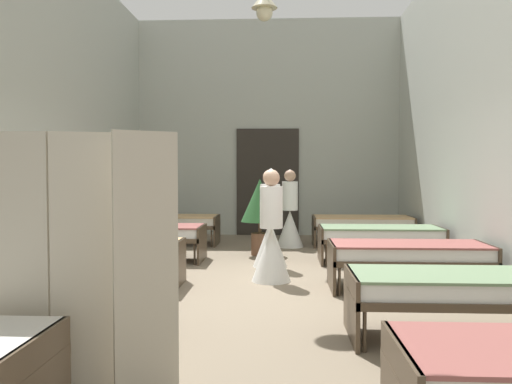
{
  "coord_description": "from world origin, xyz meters",
  "views": [
    {
      "loc": [
        0.36,
        -6.45,
        1.45
      ],
      "look_at": [
        0.0,
        0.38,
        1.18
      ],
      "focal_mm": 36.95,
      "sensor_mm": 36.0,
      "label": 1
    }
  ],
  "objects": [
    {
      "name": "potted_plant",
      "position": [
        -0.05,
        2.55,
        0.87
      ],
      "size": [
        0.65,
        0.65,
        1.32
      ],
      "color": "brown",
      "rests_on": "ground"
    },
    {
      "name": "bed_right_row_4",
      "position": [
        1.88,
        3.79,
        0.44
      ],
      "size": [
        1.9,
        0.84,
        0.57
      ],
      "color": "#473828",
      "rests_on": "ground"
    },
    {
      "name": "bed_left_row_3",
      "position": [
        -1.88,
        1.89,
        0.44
      ],
      "size": [
        1.9,
        0.84,
        0.57
      ],
      "color": "#473828",
      "rests_on": "ground"
    },
    {
      "name": "nurse_far_aisle",
      "position": [
        0.16,
        1.48,
        0.53
      ],
      "size": [
        0.52,
        0.52,
        1.49
      ],
      "rotation": [
        0.0,
        0.0,
        0.68
      ],
      "color": "white",
      "rests_on": "ground"
    },
    {
      "name": "bed_right_row_1",
      "position": [
        1.88,
        -1.89,
        0.44
      ],
      "size": [
        1.9,
        0.84,
        0.57
      ],
      "color": "#473828",
      "rests_on": "ground"
    },
    {
      "name": "bed_left_row_2",
      "position": [
        -1.88,
        0.0,
        0.44
      ],
      "size": [
        1.9,
        0.84,
        0.57
      ],
      "color": "#473828",
      "rests_on": "ground"
    },
    {
      "name": "nurse_near_aisle",
      "position": [
        0.48,
        3.58,
        0.53
      ],
      "size": [
        0.52,
        0.52,
        1.49
      ],
      "rotation": [
        0.0,
        0.0,
        1.79
      ],
      "color": "white",
      "rests_on": "ground"
    },
    {
      "name": "privacy_screen",
      "position": [
        -0.93,
        -3.17,
        0.85
      ],
      "size": [
        1.23,
        0.26,
        1.7
      ],
      "rotation": [
        0.0,
        0.0,
        0.29
      ],
      "color": "#BCB29E",
      "rests_on": "ground"
    },
    {
      "name": "bed_left_row_4",
      "position": [
        -1.88,
        3.79,
        0.44
      ],
      "size": [
        1.9,
        0.84,
        0.57
      ],
      "color": "#473828",
      "rests_on": "ground"
    },
    {
      "name": "room_shell",
      "position": [
        -0.0,
        1.26,
        2.43
      ],
      "size": [
        6.25,
        11.07,
        4.85
      ],
      "color": "#B2B7AD",
      "rests_on": "ground"
    },
    {
      "name": "bed_left_row_1",
      "position": [
        -1.88,
        -1.89,
        0.44
      ],
      "size": [
        1.9,
        0.84,
        0.57
      ],
      "color": "#473828",
      "rests_on": "ground"
    },
    {
      "name": "ground_plane",
      "position": [
        0.0,
        0.0,
        -0.05
      ],
      "size": [
        6.45,
        11.47,
        0.1
      ],
      "primitive_type": "cube",
      "color": "#7A6B56"
    },
    {
      "name": "nurse_mid_aisle",
      "position": [
        0.2,
        0.43,
        0.53
      ],
      "size": [
        0.52,
        0.52,
        1.49
      ],
      "rotation": [
        0.0,
        0.0,
        1.84
      ],
      "color": "white",
      "rests_on": "ground"
    },
    {
      "name": "bed_right_row_3",
      "position": [
        1.88,
        1.89,
        0.44
      ],
      "size": [
        1.9,
        0.84,
        0.57
      ],
      "color": "#473828",
      "rests_on": "ground"
    },
    {
      "name": "bed_right_row_2",
      "position": [
        1.88,
        0.0,
        0.44
      ],
      "size": [
        1.9,
        0.84,
        0.57
      ],
      "color": "#473828",
      "rests_on": "ground"
    }
  ]
}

